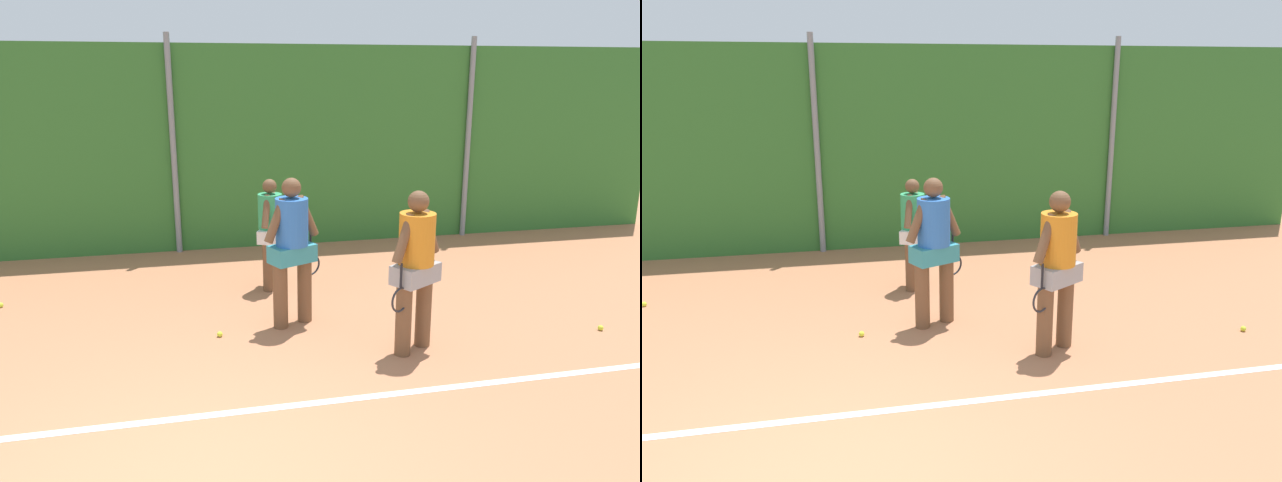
{
  "view_description": "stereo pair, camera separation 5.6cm",
  "coord_description": "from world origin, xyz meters",
  "views": [
    {
      "loc": [
        0.17,
        -3.95,
        3.04
      ],
      "look_at": [
        1.77,
        3.24,
        1.02
      ],
      "focal_mm": 34.32,
      "sensor_mm": 36.0,
      "label": 1
    },
    {
      "loc": [
        0.22,
        -3.96,
        3.04
      ],
      "look_at": [
        1.77,
        3.24,
        1.02
      ],
      "focal_mm": 34.32,
      "sensor_mm": 36.0,
      "label": 2
    }
  ],
  "objects": [
    {
      "name": "player_midcourt",
      "position": [
        1.39,
        3.11,
        1.04
      ],
      "size": [
        0.76,
        0.51,
        1.86
      ],
      "rotation": [
        0.0,
        0.0,
        0.42
      ],
      "color": "brown",
      "rests_on": "ground_plane"
    },
    {
      "name": "fence_post_right",
      "position": [
        5.4,
        6.75,
        1.85
      ],
      "size": [
        0.1,
        0.1,
        3.7
      ],
      "primitive_type": "cylinder",
      "color": "gray",
      "rests_on": "ground_plane"
    },
    {
      "name": "ground_plane",
      "position": [
        0.0,
        2.04,
        0.0
      ],
      "size": [
        28.8,
        28.8,
        0.0
      ],
      "primitive_type": "plane",
      "color": "#B2704C"
    },
    {
      "name": "hedge_fence_backdrop",
      "position": [
        0.0,
        6.92,
        1.77
      ],
      "size": [
        18.72,
        0.25,
        3.54
      ],
      "primitive_type": "cube",
      "color": "#33702D",
      "rests_on": "ground_plane"
    },
    {
      "name": "tennis_ball_5",
      "position": [
        5.04,
        2.09,
        0.03
      ],
      "size": [
        0.07,
        0.07,
        0.07
      ],
      "primitive_type": "sphere",
      "color": "#CCDB33",
      "rests_on": "ground_plane"
    },
    {
      "name": "court_baseline_paint",
      "position": [
        0.0,
        1.16,
        0.0
      ],
      "size": [
        13.68,
        0.1,
        0.01
      ],
      "primitive_type": "cube",
      "color": "white",
      "rests_on": "ground_plane"
    },
    {
      "name": "player_foreground_near",
      "position": [
        2.59,
        2.08,
        1.03
      ],
      "size": [
        0.71,
        0.56,
        1.84
      ],
      "rotation": [
        0.0,
        0.0,
        3.68
      ],
      "color": "brown",
      "rests_on": "ground_plane"
    },
    {
      "name": "tennis_ball_2",
      "position": [
        0.46,
        2.91,
        0.03
      ],
      "size": [
        0.07,
        0.07,
        0.07
      ],
      "primitive_type": "sphere",
      "color": "#CCDB33",
      "rests_on": "ground_plane"
    },
    {
      "name": "player_backcourt_far",
      "position": [
        1.33,
        4.54,
        0.91
      ],
      "size": [
        0.44,
        0.63,
        1.61
      ],
      "rotation": [
        0.0,
        0.0,
        1.15
      ],
      "color": "brown",
      "rests_on": "ground_plane"
    },
    {
      "name": "fence_post_center",
      "position": [
        0.0,
        6.75,
        1.85
      ],
      "size": [
        0.1,
        0.1,
        3.7
      ],
      "primitive_type": "cylinder",
      "color": "gray",
      "rests_on": "ground_plane"
    },
    {
      "name": "tennis_ball_3",
      "position": [
        -2.36,
        4.52,
        0.03
      ],
      "size": [
        0.07,
        0.07,
        0.07
      ],
      "primitive_type": "sphere",
      "color": "#CCDB33",
      "rests_on": "ground_plane"
    }
  ]
}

